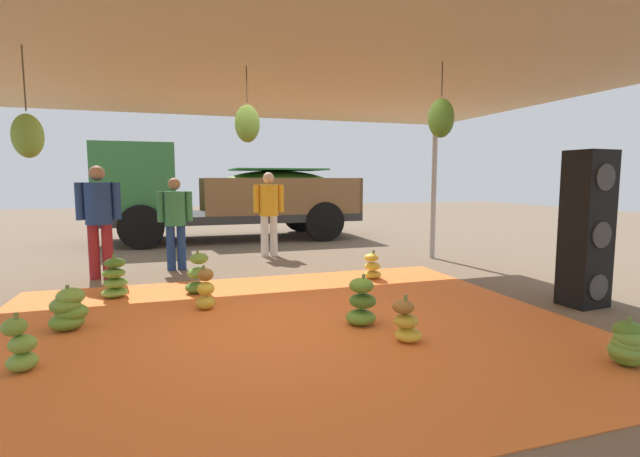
{
  "coord_description": "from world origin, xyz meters",
  "views": [
    {
      "loc": [
        -1.05,
        -4.54,
        1.56
      ],
      "look_at": [
        0.72,
        1.03,
        0.93
      ],
      "focal_mm": 25.45,
      "sensor_mm": 36.0,
      "label": 1
    }
  ],
  "objects_px": {
    "banana_bunch_1": "(20,346)",
    "banana_bunch_4": "(372,267)",
    "banana_bunch_3": "(206,290)",
    "banana_bunch_7": "(198,275)",
    "banana_bunch_0": "(69,310)",
    "banana_bunch_2": "(406,323)",
    "speaker_stack": "(587,229)",
    "banana_bunch_6": "(628,345)",
    "worker_0": "(269,208)",
    "cargo_truck_main": "(223,193)",
    "worker_2": "(175,217)",
    "banana_bunch_8": "(362,303)",
    "worker_1": "(99,213)",
    "banana_bunch_5": "(115,279)"
  },
  "relations": [
    {
      "from": "banana_bunch_1",
      "to": "banana_bunch_4",
      "type": "distance_m",
      "value": 4.74
    },
    {
      "from": "banana_bunch_3",
      "to": "banana_bunch_7",
      "type": "bearing_deg",
      "value": 93.77
    },
    {
      "from": "banana_bunch_7",
      "to": "banana_bunch_0",
      "type": "bearing_deg",
      "value": -138.9
    },
    {
      "from": "banana_bunch_2",
      "to": "banana_bunch_3",
      "type": "bearing_deg",
      "value": 135.6
    },
    {
      "from": "speaker_stack",
      "to": "banana_bunch_6",
      "type": "bearing_deg",
      "value": -128.29
    },
    {
      "from": "banana_bunch_1",
      "to": "banana_bunch_3",
      "type": "relative_size",
      "value": 0.91
    },
    {
      "from": "banana_bunch_0",
      "to": "worker_0",
      "type": "relative_size",
      "value": 0.29
    },
    {
      "from": "banana_bunch_3",
      "to": "cargo_truck_main",
      "type": "bearing_deg",
      "value": 82.49
    },
    {
      "from": "banana_bunch_2",
      "to": "cargo_truck_main",
      "type": "distance_m",
      "value": 8.35
    },
    {
      "from": "worker_0",
      "to": "worker_2",
      "type": "distance_m",
      "value": 2.03
    },
    {
      "from": "banana_bunch_7",
      "to": "banana_bunch_2",
      "type": "bearing_deg",
      "value": -54.59
    },
    {
      "from": "banana_bunch_1",
      "to": "worker_2",
      "type": "bearing_deg",
      "value": 73.02
    },
    {
      "from": "banana_bunch_8",
      "to": "worker_0",
      "type": "xyz_separation_m",
      "value": [
        -0.07,
        4.67,
        0.75
      ]
    },
    {
      "from": "worker_1",
      "to": "worker_2",
      "type": "height_order",
      "value": "worker_1"
    },
    {
      "from": "banana_bunch_0",
      "to": "banana_bunch_6",
      "type": "distance_m",
      "value": 5.26
    },
    {
      "from": "banana_bunch_1",
      "to": "worker_2",
      "type": "relative_size",
      "value": 0.3
    },
    {
      "from": "banana_bunch_7",
      "to": "worker_2",
      "type": "bearing_deg",
      "value": 98.51
    },
    {
      "from": "banana_bunch_1",
      "to": "worker_1",
      "type": "bearing_deg",
      "value": 88.48
    },
    {
      "from": "banana_bunch_4",
      "to": "worker_0",
      "type": "relative_size",
      "value": 0.27
    },
    {
      "from": "banana_bunch_1",
      "to": "banana_bunch_6",
      "type": "distance_m",
      "value": 5.0
    },
    {
      "from": "banana_bunch_5",
      "to": "banana_bunch_4",
      "type": "bearing_deg",
      "value": 0.11
    },
    {
      "from": "worker_0",
      "to": "speaker_stack",
      "type": "relative_size",
      "value": 0.89
    },
    {
      "from": "cargo_truck_main",
      "to": "banana_bunch_4",
      "type": "bearing_deg",
      "value": -72.69
    },
    {
      "from": "banana_bunch_0",
      "to": "banana_bunch_8",
      "type": "distance_m",
      "value": 3.06
    },
    {
      "from": "banana_bunch_6",
      "to": "worker_0",
      "type": "xyz_separation_m",
      "value": [
        -1.76,
        6.36,
        0.8
      ]
    },
    {
      "from": "banana_bunch_2",
      "to": "banana_bunch_4",
      "type": "bearing_deg",
      "value": 72.46
    },
    {
      "from": "worker_1",
      "to": "banana_bunch_1",
      "type": "bearing_deg",
      "value": -91.52
    },
    {
      "from": "banana_bunch_0",
      "to": "banana_bunch_4",
      "type": "relative_size",
      "value": 1.07
    },
    {
      "from": "banana_bunch_3",
      "to": "cargo_truck_main",
      "type": "xyz_separation_m",
      "value": [
        0.86,
        6.51,
        0.98
      ]
    },
    {
      "from": "banana_bunch_1",
      "to": "worker_1",
      "type": "height_order",
      "value": "worker_1"
    },
    {
      "from": "banana_bunch_0",
      "to": "worker_1",
      "type": "xyz_separation_m",
      "value": [
        -0.05,
        2.6,
        0.82
      ]
    },
    {
      "from": "banana_bunch_8",
      "to": "speaker_stack",
      "type": "height_order",
      "value": "speaker_stack"
    },
    {
      "from": "banana_bunch_8",
      "to": "worker_2",
      "type": "bearing_deg",
      "value": 116.56
    },
    {
      "from": "banana_bunch_5",
      "to": "speaker_stack",
      "type": "bearing_deg",
      "value": -21.06
    },
    {
      "from": "banana_bunch_3",
      "to": "banana_bunch_7",
      "type": "relative_size",
      "value": 0.89
    },
    {
      "from": "banana_bunch_6",
      "to": "banana_bunch_7",
      "type": "distance_m",
      "value": 4.91
    },
    {
      "from": "banana_bunch_4",
      "to": "worker_0",
      "type": "distance_m",
      "value": 2.97
    },
    {
      "from": "worker_0",
      "to": "worker_2",
      "type": "bearing_deg",
      "value": -153.37
    },
    {
      "from": "banana_bunch_7",
      "to": "speaker_stack",
      "type": "height_order",
      "value": "speaker_stack"
    },
    {
      "from": "worker_0",
      "to": "worker_2",
      "type": "xyz_separation_m",
      "value": [
        -1.81,
        -0.91,
        -0.07
      ]
    },
    {
      "from": "banana_bunch_5",
      "to": "worker_2",
      "type": "bearing_deg",
      "value": 65.59
    },
    {
      "from": "banana_bunch_5",
      "to": "worker_2",
      "type": "distance_m",
      "value": 2.02
    },
    {
      "from": "banana_bunch_2",
      "to": "cargo_truck_main",
      "type": "height_order",
      "value": "cargo_truck_main"
    },
    {
      "from": "banana_bunch_0",
      "to": "banana_bunch_7",
      "type": "xyz_separation_m",
      "value": [
        1.35,
        1.18,
        0.05
      ]
    },
    {
      "from": "banana_bunch_7",
      "to": "speaker_stack",
      "type": "distance_m",
      "value": 5.03
    },
    {
      "from": "banana_bunch_5",
      "to": "banana_bunch_6",
      "type": "distance_m",
      "value": 5.73
    },
    {
      "from": "banana_bunch_4",
      "to": "banana_bunch_7",
      "type": "distance_m",
      "value": 2.66
    },
    {
      "from": "cargo_truck_main",
      "to": "banana_bunch_2",
      "type": "bearing_deg",
      "value": -83.72
    },
    {
      "from": "banana_bunch_2",
      "to": "banana_bunch_4",
      "type": "xyz_separation_m",
      "value": [
        0.84,
        2.65,
        -0.0
      ]
    },
    {
      "from": "banana_bunch_1",
      "to": "worker_1",
      "type": "xyz_separation_m",
      "value": [
        0.1,
        3.62,
        0.82
      ]
    }
  ]
}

